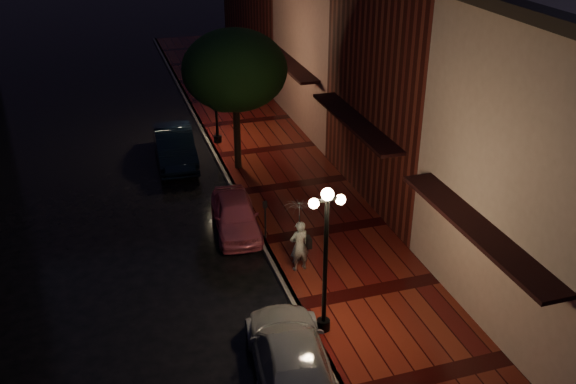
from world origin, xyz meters
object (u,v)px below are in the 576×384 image
object	(u,v)px
streetlamp_near	(326,253)
navy_car	(175,146)
streetlamp_far	(215,91)
woman_with_umbrella	(300,225)
silver_car	(291,357)
pink_car	(235,215)
parking_meter	(265,216)
street_tree	(235,72)

from	to	relation	value
streetlamp_near	navy_car	distance (m)	12.98
streetlamp_far	woman_with_umbrella	distance (m)	11.05
streetlamp_far	silver_car	xyz separation A→B (m)	(-1.37, -15.36, -1.92)
navy_car	woman_with_umbrella	xyz separation A→B (m)	(2.43, -9.68, 0.98)
silver_car	woman_with_umbrella	bearing A→B (deg)	-103.65
silver_car	streetlamp_far	bearing A→B (deg)	-87.81
pink_car	parking_meter	size ratio (longest dim) A/B	2.67
woman_with_umbrella	streetlamp_near	bearing A→B (deg)	78.21
street_tree	pink_car	size ratio (longest dim) A/B	1.56
pink_car	woman_with_umbrella	bearing A→B (deg)	-62.88
navy_car	parking_meter	size ratio (longest dim) A/B	3.26
silver_car	parking_meter	distance (m)	6.62
parking_meter	pink_car	bearing A→B (deg)	118.97
pink_car	silver_car	size ratio (longest dim) A/B	0.79
navy_car	streetlamp_far	bearing A→B (deg)	34.49
streetlamp_near	parking_meter	world-z (taller)	streetlamp_near
streetlamp_far	woman_with_umbrella	xyz separation A→B (m)	(0.29, -11.01, -0.87)
silver_car	parking_meter	bearing A→B (deg)	-92.91
woman_with_umbrella	navy_car	bearing A→B (deg)	-82.09
streetlamp_far	woman_with_umbrella	bearing A→B (deg)	-88.47
streetlamp_near	street_tree	world-z (taller)	street_tree
street_tree	parking_meter	distance (m)	6.71
streetlamp_near	street_tree	size ratio (longest dim) A/B	0.74
streetlamp_near	pink_car	xyz separation A→B (m)	(-1.00, 6.17, -1.97)
street_tree	streetlamp_near	bearing A→B (deg)	-91.35
streetlamp_far	parking_meter	bearing A→B (deg)	-91.29
pink_car	navy_car	bearing A→B (deg)	104.95
streetlamp_far	street_tree	xyz separation A→B (m)	(0.26, -3.01, 1.64)
streetlamp_far	parking_meter	distance (m)	9.00
streetlamp_far	pink_car	world-z (taller)	streetlamp_far
parking_meter	streetlamp_far	bearing A→B (deg)	79.87
streetlamp_far	silver_car	bearing A→B (deg)	-95.10
pink_car	navy_car	distance (m)	6.60
navy_car	woman_with_umbrella	size ratio (longest dim) A/B	1.89
navy_car	silver_car	world-z (taller)	navy_car
streetlamp_near	parking_meter	distance (m)	5.39
navy_car	pink_car	bearing A→B (deg)	-77.60
streetlamp_far	silver_car	distance (m)	15.54
woman_with_umbrella	parking_meter	size ratio (longest dim) A/B	1.72
street_tree	navy_car	distance (m)	4.56
streetlamp_near	streetlamp_far	bearing A→B (deg)	90.00
streetlamp_near	parking_meter	xyz separation A→B (m)	(-0.20, 5.14, -1.61)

